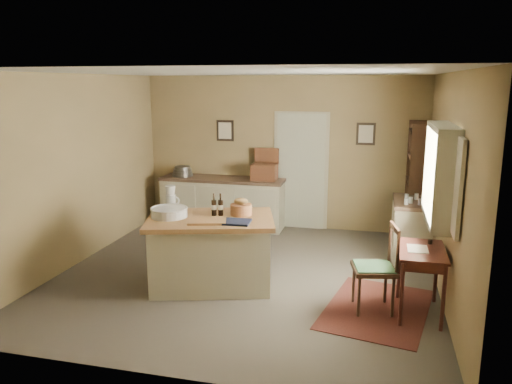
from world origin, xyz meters
TOP-DOWN VIEW (x-y plane):
  - ground at (0.00, 0.00)m, footprint 5.00×5.00m
  - wall_back at (0.00, 2.50)m, footprint 5.00×0.10m
  - wall_front at (0.00, -2.50)m, footprint 5.00×0.10m
  - wall_left at (-2.50, 0.00)m, footprint 0.10×5.00m
  - wall_right at (2.50, 0.00)m, footprint 0.10×5.00m
  - ceiling at (0.00, 0.00)m, footprint 5.00×5.00m
  - door at (0.35, 2.47)m, footprint 0.97×0.06m
  - framed_prints at (0.20, 2.48)m, footprint 2.82×0.02m
  - window at (2.42, -0.20)m, footprint 0.25×1.99m
  - work_island at (-0.35, -0.44)m, footprint 1.80×1.42m
  - sideboard at (-1.01, 2.20)m, footprint 2.23×0.63m
  - rug at (1.75, -0.65)m, footprint 1.39×1.78m
  - writing_desk at (2.20, -0.65)m, footprint 0.50×0.82m
  - desk_chair at (1.69, -0.68)m, footprint 0.55×0.55m
  - right_cabinet at (2.20, 1.19)m, footprint 0.55×0.98m
  - shelving_unit at (2.35, 2.00)m, footprint 0.34×0.89m

SIDE VIEW (x-z plane):
  - ground at x=0.00m, z-range 0.00..0.00m
  - rug at x=1.75m, z-range 0.00..0.01m
  - right_cabinet at x=2.20m, z-range -0.04..0.95m
  - sideboard at x=-1.01m, z-range -0.11..1.07m
  - work_island at x=-0.35m, z-range -0.12..1.08m
  - desk_chair at x=1.69m, z-range 0.00..1.00m
  - writing_desk at x=2.20m, z-range 0.26..1.07m
  - shelving_unit at x=2.35m, z-range 0.00..1.97m
  - door at x=0.35m, z-range 0.00..2.11m
  - wall_back at x=0.00m, z-range 0.00..2.70m
  - wall_front at x=0.00m, z-range 0.00..2.70m
  - wall_left at x=-2.50m, z-range 0.00..2.70m
  - wall_right at x=2.50m, z-range 0.00..2.70m
  - window at x=2.42m, z-range 0.99..2.11m
  - framed_prints at x=0.20m, z-range 1.53..1.91m
  - ceiling at x=0.00m, z-range 2.70..2.70m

